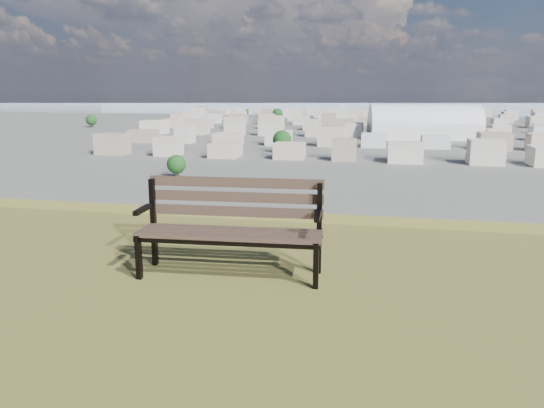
# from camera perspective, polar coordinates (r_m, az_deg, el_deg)

# --- Properties ---
(park_bench) EXTENTS (1.81, 0.68, 0.93)m
(park_bench) POSITION_cam_1_polar(r_m,az_deg,el_deg) (5.21, -4.37, -1.92)
(park_bench) COLOR #413025
(park_bench) RESTS_ON hilltop_mesa
(grass_tufts) EXTENTS (12.49, 7.18, 0.28)m
(grass_tufts) POSITION_cam_1_polar(r_m,az_deg,el_deg) (3.86, -26.99, -15.09)
(grass_tufts) COLOR brown
(grass_tufts) RESTS_ON hilltop_mesa
(arena) EXTENTS (60.98, 32.62, 24.51)m
(arena) POSITION_cam_1_polar(r_m,az_deg,el_deg) (301.67, 15.97, 7.84)
(arena) COLOR silver
(arena) RESTS_ON ground
(city_blocks) EXTENTS (395.00, 361.00, 7.00)m
(city_blocks) POSITION_cam_1_polar(r_m,az_deg,el_deg) (398.14, 11.64, 8.71)
(city_blocks) COLOR beige
(city_blocks) RESTS_ON ground
(city_trees) EXTENTS (406.52, 387.20, 9.98)m
(city_trees) POSITION_cam_1_polar(r_m,az_deg,el_deg) (324.05, 6.81, 8.34)
(city_trees) COLOR #37281B
(city_trees) RESTS_ON ground
(bay_water) EXTENTS (2400.00, 700.00, 0.12)m
(bay_water) POSITION_cam_1_polar(r_m,az_deg,el_deg) (903.41, 11.91, 10.35)
(bay_water) COLOR #90A2B8
(bay_water) RESTS_ON ground
(far_hills) EXTENTS (2050.00, 340.00, 60.00)m
(far_hills) POSITION_cam_1_polar(r_m,az_deg,el_deg) (1407.36, 9.51, 12.09)
(far_hills) COLOR #9AA7BF
(far_hills) RESTS_ON ground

